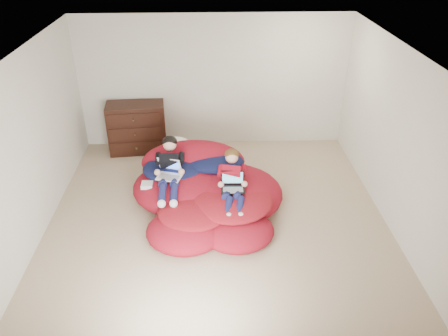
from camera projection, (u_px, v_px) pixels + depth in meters
room_shell at (217, 205)px, 6.50m from camera, size 5.10×5.10×2.77m
dresser at (137, 128)px, 8.23m from camera, size 1.10×0.64×0.95m
beanbag_pile at (206, 192)px, 6.74m from camera, size 2.35×2.36×0.87m
cream_pillow at (177, 145)px, 7.29m from camera, size 0.47×0.30×0.30m
older_boy at (169, 166)px, 6.58m from camera, size 0.31×1.08×0.67m
younger_boy at (233, 179)px, 6.39m from camera, size 0.35×1.02×0.65m
laptop_white at (169, 171)px, 6.55m from camera, size 0.41×0.44×0.25m
laptop_black at (233, 184)px, 6.35m from camera, size 0.35×0.27×0.25m
power_adapter at (147, 185)px, 6.60m from camera, size 0.18×0.18×0.06m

